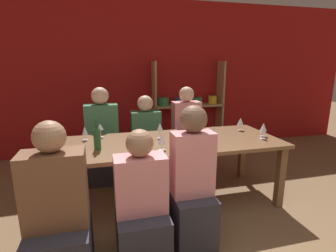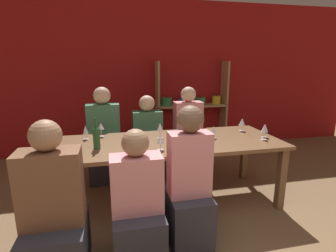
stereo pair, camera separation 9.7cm
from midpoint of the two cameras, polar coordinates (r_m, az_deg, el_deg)
wall_back_red at (r=4.84m, az=-7.43°, el=10.33°), size 8.80×0.06×2.70m
shelf_unit at (r=4.95m, az=3.66°, el=1.49°), size 1.33×0.30×1.65m
dining_table at (r=2.98m, az=-0.45°, el=-4.72°), size 2.51×0.99×0.76m
wine_bottle_green at (r=2.74m, az=-16.17°, el=-2.41°), size 0.07×0.07×0.32m
wine_glass_white_a at (r=3.19m, az=19.20°, el=-0.68°), size 0.07×0.07×0.17m
wine_glass_red_a at (r=2.63m, az=-2.43°, el=-2.96°), size 0.08×0.08×0.16m
wine_glass_empty_a at (r=3.19m, az=-15.40°, el=-0.25°), size 0.07×0.07×0.16m
wine_glass_red_b at (r=3.09m, az=8.90°, el=-0.81°), size 0.06×0.06×0.15m
wine_glass_empty_b at (r=3.50m, az=14.75°, el=0.93°), size 0.08×0.08×0.17m
wine_glass_empty_c at (r=3.12m, az=-18.52°, el=-0.99°), size 0.06×0.06×0.16m
wine_glass_white_b at (r=3.29m, az=19.27°, el=-0.32°), size 0.08×0.08×0.16m
wine_glass_empty_d at (r=3.04m, az=-2.68°, el=-0.30°), size 0.07×0.07×0.18m
person_near_a at (r=2.26m, az=-23.89°, el=-18.83°), size 0.44×0.56×1.23m
person_far_a at (r=3.87m, az=3.17°, el=-3.54°), size 0.39×0.49×1.29m
person_near_b at (r=2.39m, az=4.01°, el=-14.51°), size 0.36×0.45×1.28m
person_far_b at (r=3.77m, az=-14.67°, el=-4.41°), size 0.44×0.55×1.30m
person_near_c at (r=2.28m, az=-7.08°, el=-18.42°), size 0.41×0.51×1.12m
person_far_c at (r=3.83m, az=-5.53°, el=-4.50°), size 0.42×0.52×1.18m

